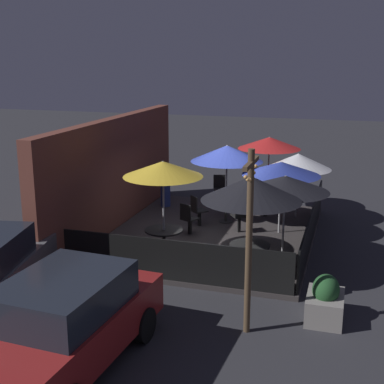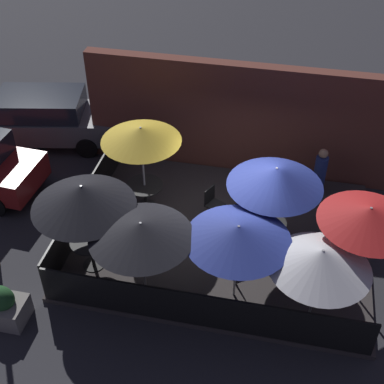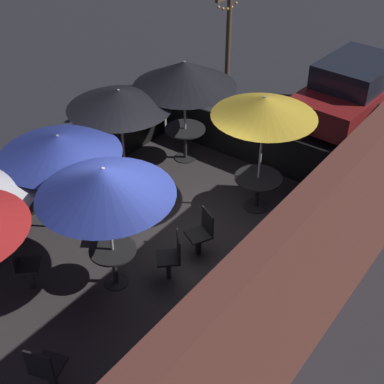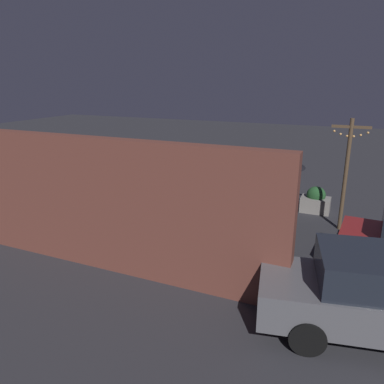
{
  "view_description": "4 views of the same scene",
  "coord_description": "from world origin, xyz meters",
  "px_view_note": "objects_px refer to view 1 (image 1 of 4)",
  "views": [
    {
      "loc": [
        -13.98,
        -3.66,
        5.02
      ],
      "look_at": [
        -0.28,
        0.54,
        1.34
      ],
      "focal_mm": 50.0,
      "sensor_mm": 36.0,
      "label": 1
    },
    {
      "loc": [
        1.25,
        -9.51,
        9.28
      ],
      "look_at": [
        -0.83,
        0.26,
        1.16
      ],
      "focal_mm": 50.0,
      "sensor_mm": 36.0,
      "label": 2
    },
    {
      "loc": [
        5.55,
        4.82,
        6.71
      ],
      "look_at": [
        -0.42,
        0.36,
        1.34
      ],
      "focal_mm": 50.0,
      "sensor_mm": 36.0,
      "label": 3
    },
    {
      "loc": [
        -5.22,
        9.96,
        4.56
      ],
      "look_at": [
        -0.67,
        -0.31,
        1.15
      ],
      "focal_mm": 35.0,
      "sensor_mm": 36.0,
      "label": 4
    }
  ],
  "objects_px": {
    "dining_table_0": "(250,251)",
    "patio_chair_4": "(220,188)",
    "patron_0": "(165,187)",
    "dining_table_2": "(226,203)",
    "patio_chair_3": "(268,199)",
    "patio_umbrella_6": "(281,169)",
    "parked_car_0": "(66,322)",
    "patio_umbrella_1": "(163,169)",
    "patio_umbrella_2": "(227,153)",
    "patio_umbrella_5": "(285,184)",
    "patio_chair_2": "(197,210)",
    "light_post": "(249,232)",
    "planter_box": "(325,301)",
    "dining_table_1": "(164,235)",
    "patio_chair_0": "(240,215)",
    "patio_umbrella_4": "(269,143)",
    "patio_umbrella_3": "(298,161)",
    "patio_umbrella_0": "(251,189)",
    "patio_chair_1": "(188,218)"
  },
  "relations": [
    {
      "from": "planter_box",
      "to": "patio_chair_3",
      "type": "bearing_deg",
      "value": 19.02
    },
    {
      "from": "patio_chair_2",
      "to": "patio_chair_4",
      "type": "relative_size",
      "value": 0.98
    },
    {
      "from": "patio_umbrella_6",
      "to": "planter_box",
      "type": "xyz_separation_m",
      "value": [
        -4.67,
        -1.56,
        -1.59
      ]
    },
    {
      "from": "patio_umbrella_6",
      "to": "patio_chair_3",
      "type": "relative_size",
      "value": 2.27
    },
    {
      "from": "dining_table_2",
      "to": "patio_chair_0",
      "type": "xyz_separation_m",
      "value": [
        -0.9,
        -0.62,
        -0.07
      ]
    },
    {
      "from": "patio_chair_2",
      "to": "planter_box",
      "type": "xyz_separation_m",
      "value": [
        -4.57,
        -3.94,
        -0.23
      ]
    },
    {
      "from": "parked_car_0",
      "to": "patio_umbrella_1",
      "type": "bearing_deg",
      "value": 4.67
    },
    {
      "from": "patio_umbrella_6",
      "to": "patio_umbrella_5",
      "type": "bearing_deg",
      "value": -169.46
    },
    {
      "from": "light_post",
      "to": "parked_car_0",
      "type": "distance_m",
      "value": 3.48
    },
    {
      "from": "patio_umbrella_5",
      "to": "light_post",
      "type": "distance_m",
      "value": 3.68
    },
    {
      "from": "patio_umbrella_0",
      "to": "light_post",
      "type": "xyz_separation_m",
      "value": [
        -2.26,
        -0.4,
        -0.24
      ]
    },
    {
      "from": "dining_table_2",
      "to": "patron_0",
      "type": "height_order",
      "value": "patron_0"
    },
    {
      "from": "patio_chair_3",
      "to": "patio_chair_4",
      "type": "height_order",
      "value": "patio_chair_3"
    },
    {
      "from": "patio_chair_4",
      "to": "parked_car_0",
      "type": "distance_m",
      "value": 10.28
    },
    {
      "from": "patio_chair_3",
      "to": "light_post",
      "type": "distance_m",
      "value": 7.27
    },
    {
      "from": "patio_chair_1",
      "to": "patron_0",
      "type": "xyz_separation_m",
      "value": [
        2.58,
        1.61,
        0.16
      ]
    },
    {
      "from": "parked_car_0",
      "to": "patio_umbrella_2",
      "type": "bearing_deg",
      "value": -1.4
    },
    {
      "from": "patio_umbrella_5",
      "to": "patio_umbrella_2",
      "type": "bearing_deg",
      "value": 39.54
    },
    {
      "from": "patio_chair_1",
      "to": "parked_car_0",
      "type": "xyz_separation_m",
      "value": [
        -6.73,
        -0.03,
        0.23
      ]
    },
    {
      "from": "patio_umbrella_5",
      "to": "patio_chair_3",
      "type": "xyz_separation_m",
      "value": [
        3.43,
        0.94,
        -1.36
      ]
    },
    {
      "from": "patio_umbrella_3",
      "to": "dining_table_1",
      "type": "relative_size",
      "value": 2.13
    },
    {
      "from": "patio_umbrella_3",
      "to": "light_post",
      "type": "bearing_deg",
      "value": 179.23
    },
    {
      "from": "patron_0",
      "to": "parked_car_0",
      "type": "relative_size",
      "value": 0.34
    },
    {
      "from": "light_post",
      "to": "dining_table_2",
      "type": "bearing_deg",
      "value": 16.99
    },
    {
      "from": "patio_chair_4",
      "to": "patron_0",
      "type": "height_order",
      "value": "patron_0"
    },
    {
      "from": "patio_chair_3",
      "to": "patio_umbrella_0",
      "type": "bearing_deg",
      "value": 53.03
    },
    {
      "from": "patio_chair_2",
      "to": "light_post",
      "type": "xyz_separation_m",
      "value": [
        -5.47,
        -2.58,
        1.33
      ]
    },
    {
      "from": "patio_umbrella_6",
      "to": "parked_car_0",
      "type": "bearing_deg",
      "value": 162.72
    },
    {
      "from": "patio_umbrella_0",
      "to": "patron_0",
      "type": "xyz_separation_m",
      "value": [
        4.98,
        3.81,
        -1.42
      ]
    },
    {
      "from": "dining_table_2",
      "to": "patio_chair_3",
      "type": "xyz_separation_m",
      "value": [
        0.97,
        -1.1,
        -0.06
      ]
    },
    {
      "from": "patio_umbrella_2",
      "to": "dining_table_0",
      "type": "height_order",
      "value": "patio_umbrella_2"
    },
    {
      "from": "patio_umbrella_1",
      "to": "patio_umbrella_2",
      "type": "height_order",
      "value": "patio_umbrella_1"
    },
    {
      "from": "dining_table_2",
      "to": "light_post",
      "type": "xyz_separation_m",
      "value": [
        -6.14,
        -1.88,
        1.24
      ]
    },
    {
      "from": "dining_table_1",
      "to": "planter_box",
      "type": "height_order",
      "value": "planter_box"
    },
    {
      "from": "patio_umbrella_5",
      "to": "patio_chair_2",
      "type": "bearing_deg",
      "value": 56.67
    },
    {
      "from": "planter_box",
      "to": "patio_umbrella_6",
      "type": "bearing_deg",
      "value": 18.4
    },
    {
      "from": "patio_umbrella_5",
      "to": "patio_chair_3",
      "type": "distance_m",
      "value": 3.81
    },
    {
      "from": "patio_umbrella_1",
      "to": "patio_umbrella_3",
      "type": "bearing_deg",
      "value": -32.54
    },
    {
      "from": "patio_umbrella_4",
      "to": "patio_chair_2",
      "type": "relative_size",
      "value": 2.54
    },
    {
      "from": "patio_umbrella_6",
      "to": "dining_table_0",
      "type": "bearing_deg",
      "value": 176.44
    },
    {
      "from": "patio_umbrella_2",
      "to": "patio_chair_0",
      "type": "relative_size",
      "value": 2.47
    },
    {
      "from": "dining_table_0",
      "to": "light_post",
      "type": "bearing_deg",
      "value": -169.92
    },
    {
      "from": "dining_table_0",
      "to": "patio_chair_4",
      "type": "relative_size",
      "value": 0.97
    },
    {
      "from": "patio_chair_1",
      "to": "patio_umbrella_4",
      "type": "bearing_deg",
      "value": 0.08
    },
    {
      "from": "patio_chair_2",
      "to": "patio_umbrella_2",
      "type": "bearing_deg",
      "value": 0.0
    },
    {
      "from": "patio_umbrella_1",
      "to": "light_post",
      "type": "height_order",
      "value": "light_post"
    },
    {
      "from": "patio_umbrella_3",
      "to": "patio_chair_3",
      "type": "relative_size",
      "value": 2.1
    },
    {
      "from": "patio_umbrella_1",
      "to": "light_post",
      "type": "relative_size",
      "value": 0.7
    },
    {
      "from": "patron_0",
      "to": "patio_chair_4",
      "type": "bearing_deg",
      "value": -96.71
    },
    {
      "from": "patio_umbrella_3",
      "to": "patron_0",
      "type": "xyz_separation_m",
      "value": [
        0.03,
        4.31,
        -1.12
      ]
    }
  ]
}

